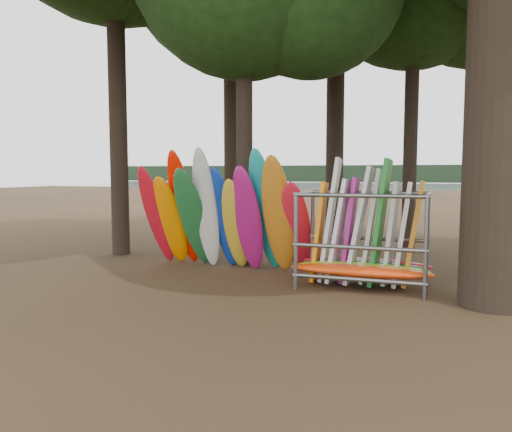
% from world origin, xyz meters
% --- Properties ---
extents(ground, '(120.00, 120.00, 0.00)m').
position_xyz_m(ground, '(0.00, 0.00, 0.00)').
color(ground, '#47331E').
rests_on(ground, ground).
extents(lake, '(160.00, 160.00, 0.00)m').
position_xyz_m(lake, '(0.00, 60.00, 0.00)').
color(lake, gray).
rests_on(lake, ground).
extents(far_shore, '(160.00, 4.00, 4.00)m').
position_xyz_m(far_shore, '(0.00, 110.00, 2.00)').
color(far_shore, black).
rests_on(far_shore, ground).
extents(kayak_row, '(4.61, 1.87, 3.18)m').
position_xyz_m(kayak_row, '(-1.57, 1.61, 1.34)').
color(kayak_row, red).
rests_on(kayak_row, ground).
extents(storage_rack, '(3.00, 1.50, 2.80)m').
position_xyz_m(storage_rack, '(2.02, 0.97, 0.96)').
color(storage_rack, slate).
rests_on(storage_rack, ground).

